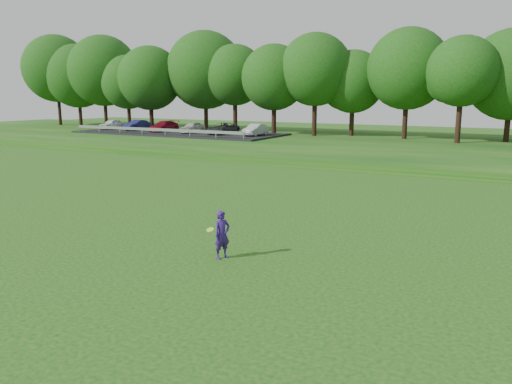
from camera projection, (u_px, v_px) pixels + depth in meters
The scene contains 6 objects.
ground at pixel (149, 246), 16.67m from camera, with size 140.00×140.00×0.00m, color #0D4610.
berm at pixel (394, 146), 45.89m from camera, with size 130.00×30.00×0.60m, color #0D4610.
walking_path at pixel (344, 168), 33.89m from camera, with size 130.00×1.60×0.04m, color gray.
treeline at pixel (408, 61), 47.83m from camera, with size 104.00×7.00×15.00m, color #1B3E0E, non-canonical shape.
parking_lot at pixel (179, 130), 55.91m from camera, with size 24.00×9.00×1.38m.
woman at pixel (222, 235), 15.28m from camera, with size 0.68×0.65×1.50m.
Camera 1 is at (10.83, -12.33, 4.98)m, focal length 35.00 mm.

